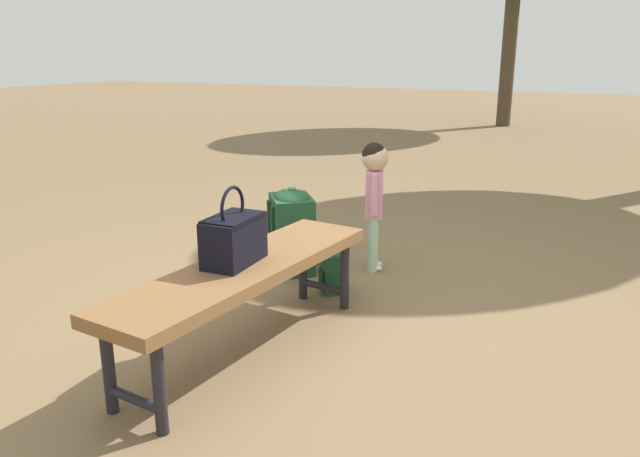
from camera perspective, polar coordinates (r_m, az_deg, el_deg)
ground_plane at (r=3.35m, az=-0.98°, el=-8.68°), size 40.00×40.00×0.00m
park_bench at (r=2.92m, az=-6.90°, el=-4.29°), size 1.64×0.58×0.45m
handbag at (r=2.87m, az=-7.97°, el=-0.81°), size 0.33×0.19×0.37m
child_standing at (r=3.99m, az=5.02°, el=3.86°), size 0.22×0.17×0.84m
backpack_large at (r=4.03m, az=-2.58°, el=-0.02°), size 0.42×0.41×0.57m
backpack_small at (r=3.71m, az=1.18°, el=-3.79°), size 0.21×0.20×0.28m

